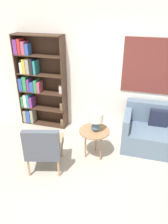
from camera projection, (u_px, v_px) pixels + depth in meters
The scene contains 6 objects.
ground_plane at pixel (66, 191), 3.41m from camera, with size 14.00×14.00×0.00m, color #B2A899.
wall_back at pixel (99, 70), 4.50m from camera, with size 6.40×0.08×2.70m.
bookshelf at pixel (36, 83), 4.84m from camera, with size 1.07×0.30×2.04m.
armchair at pixel (43, 147), 3.60m from camera, with size 0.71×0.72×0.88m.
side_table at pixel (94, 133), 3.94m from camera, with size 0.55×0.55×0.57m.
table_lamp at pixel (96, 119), 3.81m from camera, with size 0.25×0.25×0.36m.
Camera 1 is at (0.92, -2.29, 2.68)m, focal length 35.00 mm.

